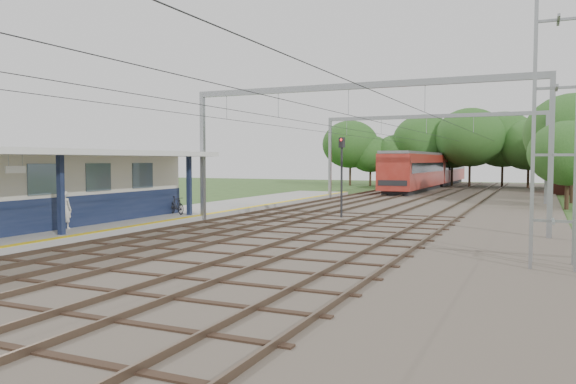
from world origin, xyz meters
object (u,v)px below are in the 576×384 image
Objects in this scene: person at (65,210)px; signal_post at (342,167)px; train at (431,169)px; bicycle at (177,205)px.

person is 14.84m from signal_post.
person is 0.04× the size of train.
person is 7.51m from bicycle.
signal_post is (8.58, 11.97, 1.80)m from person.
train is 39.21m from signal_post.
train is (6.24, 43.64, 1.44)m from bicycle.
bicycle is 44.11m from train.
person is at bearing -156.42° from bicycle.
person reaches higher than bicycle.
signal_post is (8.09, 4.48, 2.14)m from bicycle.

